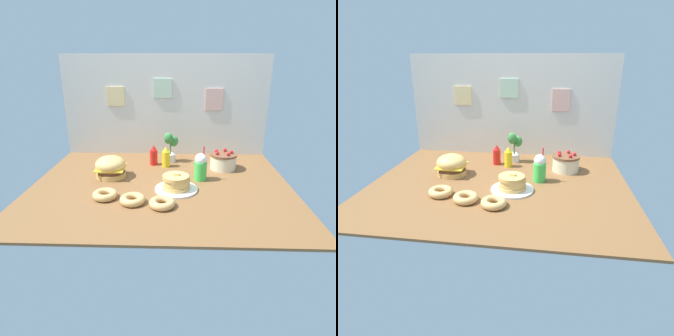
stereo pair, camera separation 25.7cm
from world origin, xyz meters
The scene contains 12 objects.
ground_plane centered at (0.00, 0.00, -0.01)m, with size 2.24×1.82×0.02m, color brown.
back_wall centered at (0.00, 0.91, 0.55)m, with size 2.24×0.04×1.09m.
burger centered at (-0.47, 0.16, 0.10)m, with size 0.28×0.28×0.20m.
pancake_stack centered at (0.13, -0.12, 0.06)m, with size 0.36×0.36×0.15m.
layer_cake centered at (0.60, 0.41, 0.08)m, with size 0.26×0.26×0.19m.
ketchup_bottle centered at (-0.10, 0.51, 0.10)m, with size 0.08×0.08×0.21m.
mustard_bottle centered at (0.02, 0.46, 0.10)m, with size 0.08×0.08×0.21m.
cream_soda_cup centered at (0.35, 0.12, 0.12)m, with size 0.12×0.12×0.32m.
donut_pink_glaze centered at (-0.43, -0.29, 0.03)m, with size 0.20×0.20×0.06m.
donut_chocolate centered at (-0.20, -0.37, 0.03)m, with size 0.20×0.20×0.06m.
donut_vanilla centered at (0.03, -0.42, 0.03)m, with size 0.20×0.20×0.06m.
potted_plant centered at (0.06, 0.62, 0.17)m, with size 0.15×0.13×0.32m.
Camera 1 is at (0.14, -2.38, 1.04)m, focal length 31.52 mm.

